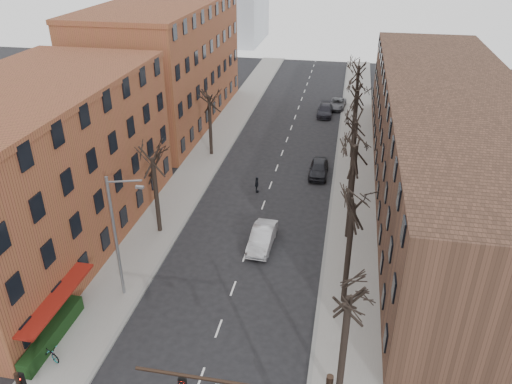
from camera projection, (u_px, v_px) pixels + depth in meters
The scene contains 21 objects.
sidewalk_left at pixel (210, 150), 55.99m from camera, with size 4.00×90.00×0.15m, color gray.
sidewalk_right at pixel (355, 162), 53.33m from camera, with size 4.00×90.00×0.15m, color gray.
building_left_near at pixel (32, 174), 37.20m from camera, with size 12.00×26.00×12.00m, color brown.
building_left_far at pixel (165, 66), 61.86m from camera, with size 12.00×28.00×14.00m, color brown.
building_right at pixel (448, 142), 45.35m from camera, with size 12.00×50.00×10.00m, color #513325.
awning_left at pixel (65, 331), 31.14m from camera, with size 1.20×7.00×0.15m, color maroon.
hedge at pixel (53, 334), 29.98m from camera, with size 0.80×6.00×1.00m, color black.
tree_right_b at pixel (343, 302), 33.51m from camera, with size 5.20×5.20×10.80m, color black, non-canonical shape.
tree_right_c at pixel (347, 238), 40.44m from camera, with size 5.20×5.20×11.60m, color black, non-canonical shape.
tree_right_d at pixel (349, 192), 47.37m from camera, with size 5.20×5.20×10.00m, color black, non-canonical shape.
tree_right_e at pixel (351, 158), 54.30m from camera, with size 5.20×5.20×10.80m, color black, non-canonical shape.
tree_right_f at pixel (353, 132), 61.23m from camera, with size 5.20×5.20×11.60m, color black, non-canonical shape.
tree_left_a at pixel (160, 232), 41.23m from camera, with size 5.20×5.20×9.50m, color black, non-canonical shape.
tree_left_b at pixel (212, 155), 55.09m from camera, with size 5.20×5.20×9.50m, color black, non-canonical shape.
streetlight at pixel (117, 233), 31.85m from camera, with size 2.45×0.22×9.03m.
silver_sedan at pixel (262, 238), 39.03m from camera, with size 1.65×4.74×1.56m, color #A8AAAF.
parked_car_near at pixel (319, 168), 50.22m from camera, with size 1.81×4.51×1.54m, color black.
parked_car_mid at pixel (325, 110), 66.27m from camera, with size 1.92×4.72×1.37m, color #21212A.
parked_car_far at pixel (338, 104), 68.94m from camera, with size 2.08×4.50×1.25m, color #56585E.
pedestrian_crossing at pixel (257, 185), 47.01m from camera, with size 0.92×0.38×1.56m, color black.
bicycle at pixel (48, 351), 28.77m from camera, with size 0.65×1.88×0.99m, color gray.
Camera 1 is at (6.75, -14.71, 22.32)m, focal length 35.00 mm.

